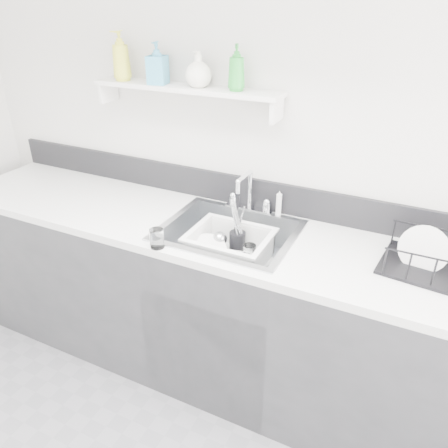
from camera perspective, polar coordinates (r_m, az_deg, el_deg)
The scene contains 19 objects.
room_shell at distance 1.19m, azimuth -16.74°, elevation 14.90°, with size 3.50×3.00×2.60m.
counter_run at distance 2.35m, azimuth 0.54°, elevation -10.74°, with size 3.20×0.62×0.92m.
backsplash at distance 2.31m, azimuth 3.80°, elevation 4.08°, with size 3.20×0.02×0.16m, color black.
sink at distance 2.14m, azimuth 0.59°, elevation -2.99°, with size 0.64×0.52×0.20m, color silver, non-canonical shape.
faucet at distance 2.27m, azimuth 3.27°, elevation 3.14°, with size 0.26×0.18×0.23m.
side_sprayer at distance 2.22m, azimuth 7.17°, elevation 2.69°, with size 0.03×0.03×0.14m, color white.
wall_shelf at distance 2.25m, azimuth -5.13°, elevation 17.08°, with size 1.00×0.16×0.12m.
wash_tub at distance 2.14m, azimuth 0.77°, elevation -3.09°, with size 0.39×0.32×0.15m, color white, non-canonical shape.
plate_stack at distance 2.16m, azimuth -1.93°, elevation -3.92°, with size 0.23×0.22×0.09m.
utensil_cup at distance 2.21m, azimuth 1.75°, elevation -2.09°, with size 0.08×0.08×0.28m.
ladle at distance 2.15m, azimuth -0.42°, elevation -3.43°, with size 0.30×0.11×0.09m, color silver, non-canonical shape.
tumbler_in_tub at distance 2.12m, azimuth 3.34°, elevation -3.86°, with size 0.06×0.06×0.09m, color white.
tumbler_counter at distance 1.96m, azimuth -8.76°, elevation -1.88°, with size 0.06×0.06×0.09m, color white.
dish_rack at distance 1.96m, azimuth 25.93°, elevation -3.82°, with size 0.40×0.30×0.14m, color black, non-canonical shape.
bowl_small at distance 2.09m, azimuth 1.61°, elevation -5.47°, with size 0.10×0.10×0.03m, color white.
soap_bottle_a at distance 2.41m, azimuth -13.33°, elevation 20.58°, with size 0.09×0.09×0.24m, color #D3D339.
soap_bottle_b at distance 2.28m, azimuth -8.72°, elevation 20.06°, with size 0.09×0.09×0.20m, color teal.
soap_bottle_c at distance 2.19m, azimuth -3.38°, elevation 19.51°, with size 0.13×0.13×0.16m, color white.
soap_bottle_d at distance 2.09m, azimuth 1.65°, elevation 19.73°, with size 0.08×0.08×0.20m, color green.
Camera 1 is at (0.79, -0.47, 1.93)m, focal length 35.00 mm.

